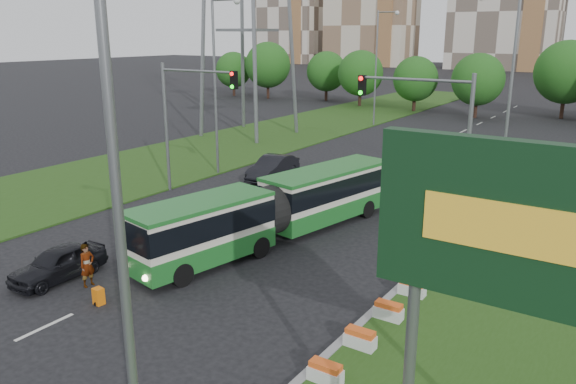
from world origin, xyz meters
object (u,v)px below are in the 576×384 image
Objects in this scene: billboard at (546,251)px; articulated_bus at (274,208)px; traffic_mast_median at (435,129)px; car_left_near at (58,263)px; car_left_far at (273,168)px; pedestrian at (87,265)px; shopping_trolley at (98,296)px; traffic_mast_left at (184,108)px.

billboard is 18.32m from articulated_bus.
car_left_near is at bearing -129.15° from traffic_mast_median.
articulated_bus is 3.17× the size of car_left_far.
articulated_bus is at bearing -143.06° from traffic_mast_median.
car_left_far is 18.37m from pedestrian.
shopping_trolley is at bearing -88.11° from articulated_bus.
pedestrian is at bearing 169.94° from billboard.
billboard is at bearing -9.14° from car_left_near.
articulated_bus is 9.93m from car_left_near.
billboard is 1.99× the size of car_left_near.
car_left_near is 1.60m from pedestrian.
billboard reaches higher than shopping_trolley.
car_left_near is (-18.28, 2.73, -5.48)m from billboard.
traffic_mast_median is 17.74m from car_left_near.
car_left_far is at bearing 95.76° from car_left_near.
traffic_mast_median reaches higher than articulated_bus.
shopping_trolley is (1.63, -0.82, -0.57)m from pedestrian.
traffic_mast_left is at bearing 169.61° from articulated_bus.
billboard is 19.27m from car_left_near.
billboard is at bearing -2.34° from shopping_trolley.
articulated_bus is (9.06, -3.58, -3.79)m from traffic_mast_left.
car_left_near is at bearing 99.83° from pedestrian.
traffic_mast_median is at bearing 66.99° from shopping_trolley.
car_left_far reaches higher than car_left_near.
billboard is 17.68m from traffic_mast_median.
billboard is 12.47× the size of shopping_trolley.
traffic_mast_left reaches higher than car_left_near.
shopping_trolley is (5.25, -18.83, -0.49)m from car_left_far.
pedestrian is (5.92, -12.04, -4.47)m from traffic_mast_left.
traffic_mast_median reaches higher than car_left_far.
car_left_near is (-4.71, -8.69, -0.87)m from articulated_bus.
car_left_near is 18.36m from car_left_far.
traffic_mast_left is 15.74m from shopping_trolley.
traffic_mast_median is 12.47× the size of shopping_trolley.
traffic_mast_median is 1.64× the size of car_left_far.
traffic_mast_left is at bearing 108.88° from car_left_near.
traffic_mast_median is 8.51m from articulated_bus.
traffic_mast_left is at bearing -117.04° from car_left_far.
articulated_bus is at bearing 139.90° from billboard.
car_left_far is 7.61× the size of shopping_trolley.
billboard is 1.64× the size of car_left_far.
articulated_bus is 24.10× the size of shopping_trolley.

